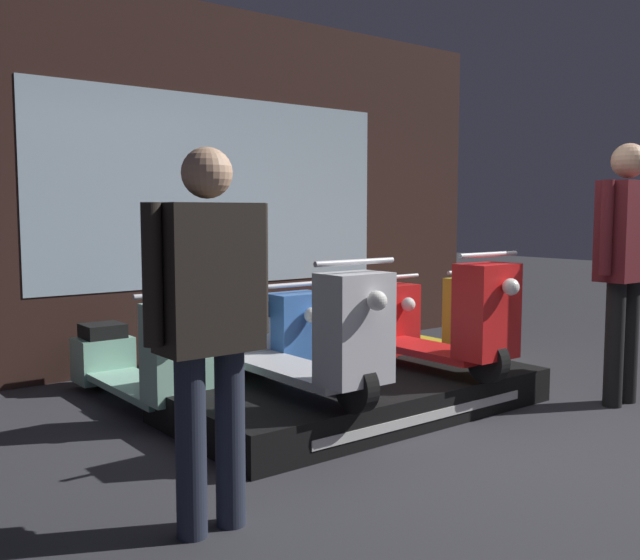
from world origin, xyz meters
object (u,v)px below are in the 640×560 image
(scooter_display_left, at_px, (295,340))
(person_right_browsing, at_px, (625,251))
(scooter_backrow_2, at_px, (345,333))
(scooter_display_right, at_px, (423,323))
(person_left_browsing, at_px, (209,310))
(scooter_backrow_1, at_px, (253,345))
(scooter_backrow_3, at_px, (421,323))
(scooter_backrow_0, at_px, (140,361))

(scooter_display_left, height_order, person_right_browsing, person_right_browsing)
(scooter_backrow_2, bearing_deg, scooter_display_right, -98.66)
(scooter_display_left, distance_m, person_left_browsing, 1.53)
(scooter_backrow_2, bearing_deg, scooter_backrow_1, 180.00)
(scooter_display_left, distance_m, scooter_backrow_3, 2.50)
(scooter_display_right, relative_size, scooter_backrow_1, 1.00)
(scooter_display_right, distance_m, scooter_backrow_0, 2.03)
(scooter_backrow_0, xyz_separation_m, person_right_browsing, (2.72, -2.03, 0.77))
(scooter_backrow_0, relative_size, scooter_backrow_2, 1.00)
(scooter_display_left, xyz_separation_m, scooter_display_right, (1.15, 0.00, 0.00))
(scooter_display_right, height_order, scooter_backrow_2, scooter_display_right)
(scooter_display_left, height_order, scooter_display_right, same)
(person_right_browsing, bearing_deg, scooter_backrow_0, 143.24)
(scooter_display_right, height_order, scooter_backrow_0, scooter_display_right)
(scooter_backrow_1, xyz_separation_m, scooter_backrow_3, (1.87, 0.00, 0.00))
(scooter_display_right, bearing_deg, scooter_backrow_1, 125.61)
(scooter_backrow_3, bearing_deg, scooter_backrow_1, 180.00)
(scooter_backrow_0, bearing_deg, person_right_browsing, -36.76)
(scooter_backrow_3, height_order, person_right_browsing, person_right_browsing)
(scooter_display_left, bearing_deg, person_left_browsing, -139.81)
(scooter_display_right, height_order, scooter_backrow_3, scooter_display_right)
(scooter_display_right, xyz_separation_m, scooter_backrow_2, (0.16, 1.08, -0.24))
(scooter_backrow_0, relative_size, scooter_backrow_1, 1.00)
(scooter_backrow_0, distance_m, scooter_backrow_3, 2.81)
(scooter_display_left, xyz_separation_m, scooter_backrow_0, (-0.56, 1.08, -0.24))
(person_left_browsing, bearing_deg, scooter_backrow_2, 39.75)
(scooter_display_right, distance_m, scooter_backrow_1, 1.35)
(scooter_display_left, xyz_separation_m, scooter_backrow_2, (1.31, 1.08, -0.24))
(scooter_backrow_1, height_order, scooter_backrow_2, same)
(scooter_backrow_3, relative_size, person_left_browsing, 1.03)
(scooter_display_right, bearing_deg, person_right_browsing, -43.31)
(scooter_backrow_0, distance_m, person_right_browsing, 3.48)
(scooter_display_left, height_order, person_left_browsing, person_left_browsing)
(scooter_backrow_1, bearing_deg, scooter_backrow_0, 180.00)
(scooter_display_right, xyz_separation_m, person_left_browsing, (-2.28, -0.95, 0.39))
(scooter_backrow_2, height_order, person_left_browsing, person_left_browsing)
(scooter_backrow_1, distance_m, person_right_browsing, 2.81)
(scooter_backrow_2, distance_m, person_left_browsing, 3.24)
(scooter_backrow_0, xyz_separation_m, scooter_backrow_2, (1.87, 0.00, 0.00))
(scooter_backrow_3, bearing_deg, scooter_display_right, -135.59)
(person_left_browsing, bearing_deg, scooter_display_right, 22.73)
(person_right_browsing, bearing_deg, scooter_backrow_1, 131.29)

